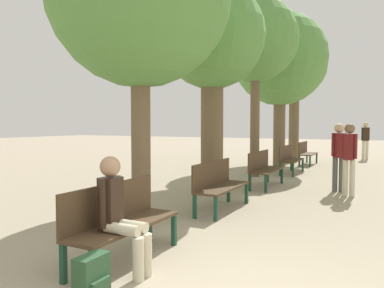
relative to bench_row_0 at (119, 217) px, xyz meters
name	(u,v)px	position (x,y,z in m)	size (l,w,h in m)	color
bench_row_0	(119,217)	(0.00, 0.00, 0.00)	(0.50, 1.70, 0.95)	#4C3823
bench_row_1	(218,182)	(0.00, 3.05, 0.00)	(0.50, 1.70, 0.95)	#4C3823
bench_row_2	(263,166)	(0.00, 6.10, 0.00)	(0.50, 1.70, 0.95)	#4C3823
bench_row_3	(289,157)	(0.00, 9.15, 0.00)	(0.50, 1.70, 0.95)	#4C3823
bench_row_4	(306,152)	(0.00, 12.19, 0.00)	(0.50, 1.70, 0.95)	#4C3823
tree_row_1	(212,41)	(-0.82, 4.58, 3.10)	(2.51, 2.51, 5.02)	brown
tree_row_2	(256,41)	(-0.82, 7.91, 3.76)	(2.67, 2.67, 5.68)	brown
tree_row_3	(280,60)	(-0.82, 11.02, 3.63)	(3.62, 3.62, 6.02)	brown
tree_row_4	(295,67)	(-0.82, 13.67, 3.72)	(2.86, 2.86, 5.77)	brown
person_seated	(119,211)	(0.25, -0.31, 0.16)	(0.61, 0.34, 1.32)	beige
backpack	(92,282)	(0.52, -1.05, -0.31)	(0.21, 0.33, 0.48)	#284C2D
pedestrian_near	(365,138)	(2.07, 15.75, 0.46)	(0.36, 0.29, 1.76)	beige
pedestrian_mid	(339,153)	(1.87, 6.22, 0.42)	(0.34, 0.30, 1.69)	#4C4C4C
pedestrian_far	(349,155)	(2.14, 5.70, 0.42)	(0.34, 0.26, 1.69)	beige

